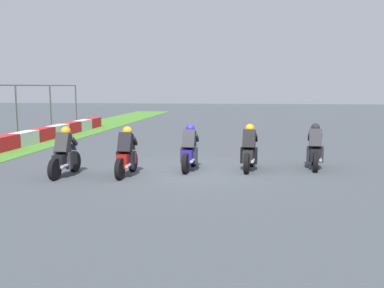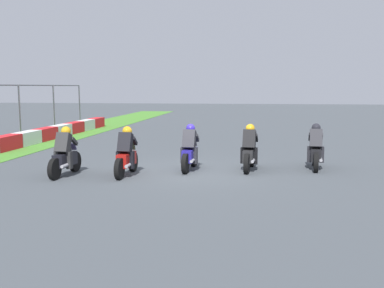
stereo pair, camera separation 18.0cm
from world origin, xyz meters
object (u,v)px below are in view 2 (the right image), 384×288
object	(u,v)px
rider_lane_b	(250,151)
rider_lane_c	(190,151)
rider_lane_a	(316,150)
rider_lane_d	(126,155)
rider_lane_e	(65,155)

from	to	relation	value
rider_lane_b	rider_lane_c	xyz separation A→B (m)	(-0.25, 1.93, 0.00)
rider_lane_a	rider_lane_b	size ratio (longest dim) A/B	1.00
rider_lane_a	rider_lane_d	distance (m)	6.22
rider_lane_e	rider_lane_a	bearing A→B (deg)	-70.64
rider_lane_c	rider_lane_d	xyz separation A→B (m)	(-1.19, 1.80, 0.00)
rider_lane_c	rider_lane_e	xyz separation A→B (m)	(-1.48, 3.65, 0.00)
rider_lane_d	rider_lane_c	bearing A→B (deg)	-54.97
rider_lane_d	rider_lane_e	size ratio (longest dim) A/B	1.00
rider_lane_c	rider_lane_e	distance (m)	3.94
rider_lane_a	rider_lane_c	xyz separation A→B (m)	(-0.79, 4.10, 0.00)
rider_lane_a	rider_lane_d	size ratio (longest dim) A/B	1.00
rider_lane_a	rider_lane_d	bearing A→B (deg)	113.62
rider_lane_b	rider_lane_a	bearing A→B (deg)	-70.12
rider_lane_c	rider_lane_d	distance (m)	2.16
rider_lane_d	rider_lane_e	world-z (taller)	same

